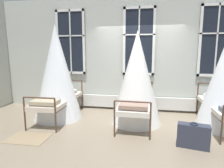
{
  "coord_description": "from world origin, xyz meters",
  "views": [
    {
      "loc": [
        0.27,
        -4.69,
        1.72
      ],
      "look_at": [
        -0.59,
        -0.03,
        0.96
      ],
      "focal_mm": 30.98,
      "sensor_mm": 36.0,
      "label": 1
    }
  ],
  "objects": [
    {
      "name": "ground",
      "position": [
        0.0,
        0.0,
        0.0
      ],
      "size": [
        17.35,
        17.35,
        0.0
      ],
      "primitive_type": "plane",
      "color": "gray"
    },
    {
      "name": "back_wall_with_windows",
      "position": [
        0.0,
        1.16,
        1.68
      ],
      "size": [
        8.76,
        0.1,
        3.35
      ],
      "primitive_type": "cube",
      "color": "#B2B7AD",
      "rests_on": "ground"
    },
    {
      "name": "window_bank",
      "position": [
        0.0,
        1.04,
        1.16
      ],
      "size": [
        5.07,
        0.1,
        2.95
      ],
      "color": "black",
      "rests_on": "ground"
    },
    {
      "name": "cot_first",
      "position": [
        -2.04,
        -0.04,
        1.19
      ],
      "size": [
        1.24,
        1.94,
        2.45
      ],
      "rotation": [
        0.0,
        0.0,
        1.6
      ],
      "color": "#4C3323",
      "rests_on": "ground"
    },
    {
      "name": "cot_second",
      "position": [
        0.02,
        -0.01,
        1.09
      ],
      "size": [
        1.24,
        1.94,
        2.25
      ],
      "rotation": [
        0.0,
        0.0,
        1.54
      ],
      "color": "#4C3323",
      "rests_on": "ground"
    },
    {
      "name": "rug_first",
      "position": [
        -2.08,
        -1.36,
        0.01
      ],
      "size": [
        0.81,
        0.58,
        0.01
      ],
      "primitive_type": "cube",
      "rotation": [
        0.0,
        0.0,
        0.03
      ],
      "color": "#8E7A5B",
      "rests_on": "ground"
    },
    {
      "name": "suitcase_dark",
      "position": [
        1.13,
        -1.14,
        0.22
      ],
      "size": [
        0.59,
        0.31,
        0.47
      ],
      "rotation": [
        0.0,
        0.0,
        -0.2
      ],
      "color": "#2D3342",
      "rests_on": "ground"
    }
  ]
}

